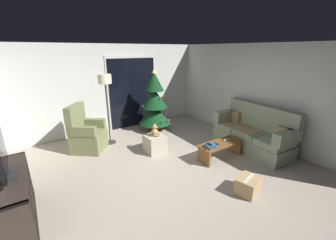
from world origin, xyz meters
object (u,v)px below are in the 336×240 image
Objects in this scene: remote_graphite at (216,143)px; ottoman at (155,144)px; cell_phone at (209,144)px; christmas_tree at (155,104)px; floor_lamp at (105,86)px; media_shelf at (12,206)px; coffee_table at (220,148)px; cardboard_box_taped_mid_floor at (248,185)px; book_stack at (210,146)px; armchair at (87,135)px; teddy_bear_honey at (155,131)px; television at (2,154)px; remote_silver at (227,140)px; couch at (253,133)px.

remote_graphite is 1.43m from ottoman.
cell_phone is 0.33× the size of ottoman.
christmas_tree reaches higher than remote_graphite.
christmas_tree is 1.63m from floor_lamp.
media_shelf is (-2.03, -2.03, -1.13)m from floor_lamp.
cell_phone is at bearing -175.87° from coffee_table.
cardboard_box_taped_mid_floor is at bearing -94.78° from cell_phone.
floor_lamp reaches higher than cell_phone.
floor_lamp reaches higher than book_stack.
armchair is 3.96× the size of teddy_bear_honey.
television is at bearing 175.97° from book_stack.
remote_silver is 0.09× the size of floor_lamp.
remote_graphite is at bearing -43.07° from armchair.
television is at bearing 157.66° from cardboard_box_taped_mid_floor.
television reaches higher than cell_phone.
book_stack is 1.77× the size of cell_phone.
cell_phone is at bearing -59.09° from ottoman.
remote_silver is at bearing 56.54° from cardboard_box_taped_mid_floor.
cell_phone is 0.50× the size of teddy_bear_honey.
ottoman is at bearing 123.85° from cell_phone.
book_stack is 3.46m from media_shelf.
coffee_table is 1.53m from ottoman.
teddy_bear_honey is at bearing -46.03° from ottoman.
book_stack is 2.93m from armchair.
teddy_bear_honey is at bearing 150.41° from couch.
coffee_table is at bearing -46.03° from teddy_bear_honey.
couch is 1.42× the size of media_shelf.
floor_lamp reaches higher than remote_silver.
book_stack is 0.05m from cell_phone.
cell_phone is 3.43m from media_shelf.
remote_graphite is at bearing 12.39° from book_stack.
floor_lamp reaches higher than coffee_table.
armchair reaches higher than remote_graphite.
book_stack is at bearing -46.63° from armchair.
armchair is 3.72m from cardboard_box_taped_mid_floor.
christmas_tree is at bearing 31.74° from television.
book_stack is 0.14× the size of floor_lamp.
teddy_bear_honey is (-0.90, 1.08, 0.15)m from remote_graphite.
cell_phone is 0.17× the size of television.
christmas_tree is at bearing 97.59° from coffee_table.
coffee_table is 0.20m from remote_graphite.
cardboard_box_taped_mid_floor is at bearing -76.86° from teddy_bear_honey.
cardboard_box_taped_mid_floor is (0.53, -2.23, -0.06)m from ottoman.
coffee_table is 0.79× the size of media_shelf.
media_shelf reaches higher than coffee_table.
cell_phone is at bearing -46.84° from armchair.
television is (-3.63, 0.19, 0.72)m from remote_graphite.
ottoman is (-2.10, 1.19, -0.19)m from couch.
ottoman is at bearing -37.10° from armchair.
couch is at bearing 0.25° from cell_phone.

